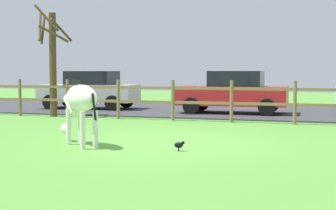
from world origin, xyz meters
The scene contains 8 objects.
ground_plane centered at (0.00, 0.00, 0.00)m, with size 60.00×60.00×0.00m, color #549338.
parking_asphalt centered at (0.00, 9.30, 0.03)m, with size 28.00×7.40×0.05m, color #38383D.
paddock_fence centered at (-0.40, 5.00, 0.75)m, with size 21.31×0.11×1.32m.
bare_tree centered at (-5.84, 5.06, 2.04)m, with size 1.36×1.09×3.90m.
zebra centered at (-1.51, -1.02, 0.93)m, with size 1.59×1.41×1.41m.
crow_on_grass centered at (0.71, -1.05, 0.13)m, with size 0.21×0.10×0.20m.
parked_car_silver centered at (-6.08, 8.38, 0.84)m, with size 4.11×2.11×1.56m.
parked_car_red centered at (0.05, 7.90, 0.84)m, with size 4.06×1.99×1.56m.
Camera 1 is at (3.67, -10.69, 1.58)m, focal length 54.47 mm.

